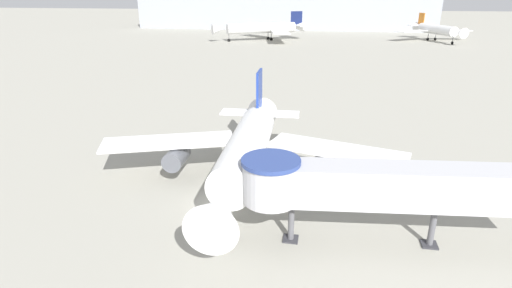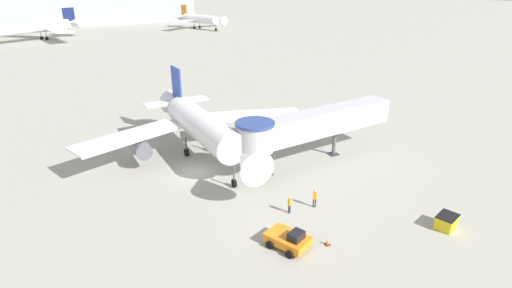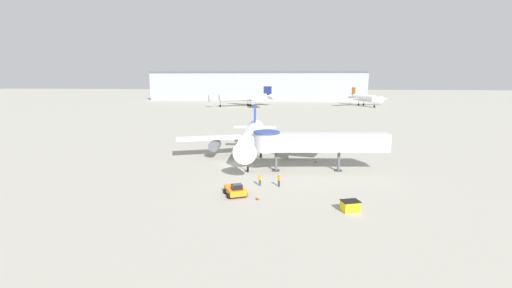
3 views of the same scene
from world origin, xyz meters
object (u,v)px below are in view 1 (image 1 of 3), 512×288
(background_jet_orange_tail, at_px, (436,29))
(background_jet_navy_tail, at_px, (264,28))
(main_airplane, at_px, (247,148))
(traffic_cone_starboard_wing, at_px, (375,201))
(jet_bridge, at_px, (374,185))

(background_jet_orange_tail, relative_size, background_jet_navy_tail, 0.84)
(main_airplane, height_order, traffic_cone_starboard_wing, main_airplane)
(background_jet_navy_tail, bearing_deg, background_jet_orange_tail, 67.84)
(main_airplane, bearing_deg, traffic_cone_starboard_wing, -7.72)
(traffic_cone_starboard_wing, distance_m, background_jet_navy_tail, 123.87)
(main_airplane, distance_m, background_jet_navy_tail, 120.60)
(background_jet_orange_tail, bearing_deg, background_jet_navy_tail, 166.71)
(jet_bridge, xyz_separation_m, background_jet_navy_tail, (-28.12, 126.12, -0.15))
(traffic_cone_starboard_wing, height_order, background_jet_navy_tail, background_jet_navy_tail)
(jet_bridge, bearing_deg, main_airplane, 139.81)
(traffic_cone_starboard_wing, bearing_deg, background_jet_navy_tail, 103.64)
(main_airplane, bearing_deg, background_jet_orange_tail, 68.47)
(main_airplane, height_order, background_jet_navy_tail, background_jet_navy_tail)
(jet_bridge, xyz_separation_m, background_jet_orange_tail, (34.12, 134.56, -0.43))
(jet_bridge, distance_m, background_jet_navy_tail, 129.22)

